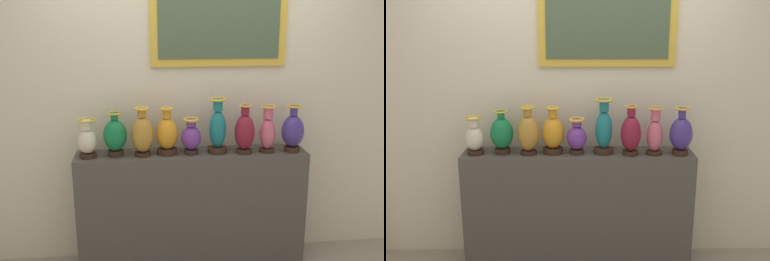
# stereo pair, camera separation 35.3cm
# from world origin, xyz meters

# --- Properties ---
(ground_plane) EXTENTS (10.50, 10.50, 0.00)m
(ground_plane) POSITION_xyz_m (0.00, 0.00, 0.00)
(ground_plane) COLOR gray
(display_shelf) EXTENTS (1.85, 0.32, 0.96)m
(display_shelf) POSITION_xyz_m (0.00, 0.00, 0.48)
(display_shelf) COLOR #4C4742
(display_shelf) RESTS_ON ground_plane
(back_wall) EXTENTS (4.50, 0.14, 2.94)m
(back_wall) POSITION_xyz_m (0.01, 0.22, 1.49)
(back_wall) COLOR beige
(back_wall) RESTS_ON ground_plane
(vase_ivory) EXTENTS (0.14, 0.14, 0.30)m
(vase_ivory) POSITION_xyz_m (-0.81, -0.03, 1.09)
(vase_ivory) COLOR #382319
(vase_ivory) RESTS_ON display_shelf
(vase_emerald) EXTENTS (0.18, 0.18, 0.35)m
(vase_emerald) POSITION_xyz_m (-0.60, -0.01, 1.12)
(vase_emerald) COLOR #382319
(vase_emerald) RESTS_ON display_shelf
(vase_ochre) EXTENTS (0.17, 0.17, 0.39)m
(vase_ochre) POSITION_xyz_m (-0.39, -0.03, 1.13)
(vase_ochre) COLOR #382319
(vase_ochre) RESTS_ON display_shelf
(vase_amber) EXTENTS (0.17, 0.17, 0.37)m
(vase_amber) POSITION_xyz_m (-0.20, -0.01, 1.12)
(vase_amber) COLOR #382319
(vase_amber) RESTS_ON display_shelf
(vase_violet) EXTENTS (0.16, 0.16, 0.29)m
(vase_violet) POSITION_xyz_m (-0.01, -0.03, 1.10)
(vase_violet) COLOR #382319
(vase_violet) RESTS_ON display_shelf
(vase_teal) EXTENTS (0.15, 0.15, 0.44)m
(vase_teal) POSITION_xyz_m (0.20, -0.01, 1.15)
(vase_teal) COLOR #382319
(vase_teal) RESTS_ON display_shelf
(vase_burgundy) EXTENTS (0.16, 0.16, 0.39)m
(vase_burgundy) POSITION_xyz_m (0.41, -0.05, 1.13)
(vase_burgundy) COLOR #382319
(vase_burgundy) RESTS_ON display_shelf
(vase_rose) EXTENTS (0.13, 0.13, 0.38)m
(vase_rose) POSITION_xyz_m (0.60, -0.04, 1.13)
(vase_rose) COLOR #382319
(vase_rose) RESTS_ON display_shelf
(vase_indigo) EXTENTS (0.18, 0.18, 0.38)m
(vase_indigo) POSITION_xyz_m (0.81, -0.05, 1.13)
(vase_indigo) COLOR #382319
(vase_indigo) RESTS_ON display_shelf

